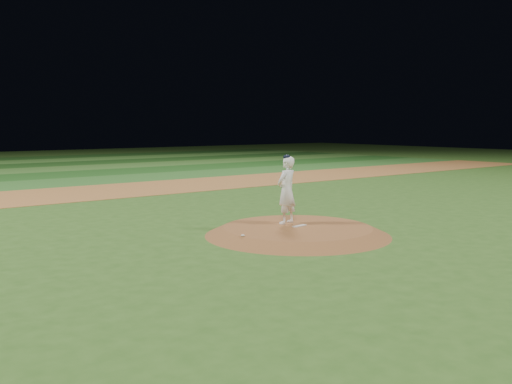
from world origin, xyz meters
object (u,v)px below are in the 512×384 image
at_px(rosin_bag, 243,235).
at_px(pitcher_on_mound, 287,190).
at_px(pitching_rubber, 300,226).
at_px(pitchers_mound, 297,231).

xyz_separation_m(rosin_bag, pitcher_on_mound, (2.27, 0.81, 1.01)).
bearing_deg(pitching_rubber, pitcher_on_mound, 83.86).
relative_size(pitching_rubber, pitcher_on_mound, 0.24).
bearing_deg(pitchers_mound, rosin_bag, -174.91).
bearing_deg(pitchers_mound, pitching_rubber, 13.23).
distance_m(pitchers_mound, pitcher_on_mound, 1.32).
height_order(pitchers_mound, pitching_rubber, pitching_rubber).
height_order(pitching_rubber, rosin_bag, rosin_bag).
relative_size(pitching_rubber, rosin_bag, 4.67).
relative_size(pitchers_mound, rosin_bag, 50.26).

